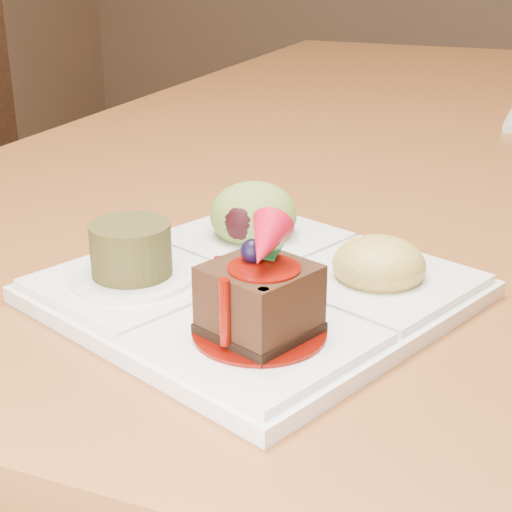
% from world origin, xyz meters
% --- Properties ---
extents(dining_table, '(1.00, 1.80, 0.75)m').
position_xyz_m(dining_table, '(0.00, 0.00, 0.68)').
color(dining_table, brown).
rests_on(dining_table, ground).
extents(sampler_plate, '(0.35, 0.35, 0.10)m').
position_xyz_m(sampler_plate, '(-0.02, -0.66, 0.77)').
color(sampler_plate, white).
rests_on(sampler_plate, dining_table).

